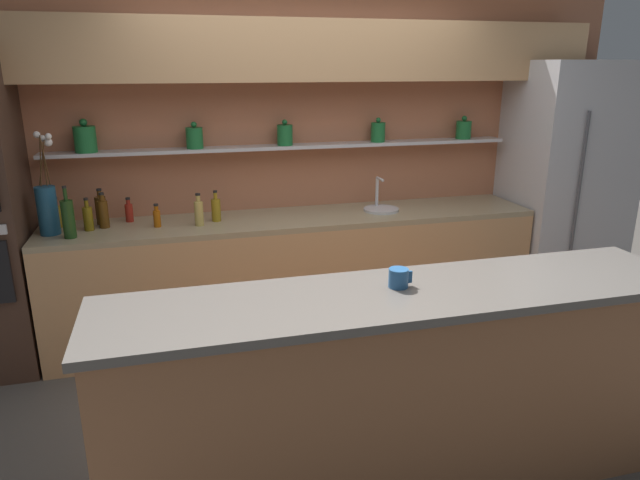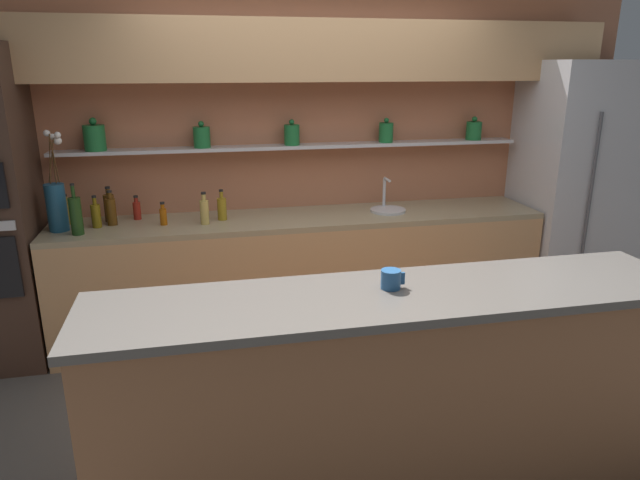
% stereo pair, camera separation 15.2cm
% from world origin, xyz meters
% --- Properties ---
extents(ground_plane, '(12.00, 12.00, 0.00)m').
position_xyz_m(ground_plane, '(0.00, 0.00, 0.00)').
color(ground_plane, '#4C4742').
extents(back_wall_unit, '(5.20, 0.44, 2.60)m').
position_xyz_m(back_wall_unit, '(-0.00, 1.53, 1.55)').
color(back_wall_unit, '#A86647').
rests_on(back_wall_unit, ground_plane).
extents(back_counter_unit, '(3.60, 0.62, 0.92)m').
position_xyz_m(back_counter_unit, '(-0.10, 1.24, 0.46)').
color(back_counter_unit, tan).
rests_on(back_counter_unit, ground_plane).
extents(island_counter, '(2.79, 0.61, 1.02)m').
position_xyz_m(island_counter, '(0.00, -0.54, 0.51)').
color(island_counter, '#99603D').
rests_on(island_counter, ground_plane).
extents(refrigerator, '(0.88, 0.73, 2.03)m').
position_xyz_m(refrigerator, '(2.16, 1.20, 1.02)').
color(refrigerator, '#B7B7BC').
rests_on(refrigerator, ground_plane).
extents(flower_vase, '(0.15, 0.14, 0.67)m').
position_xyz_m(flower_vase, '(-1.78, 1.22, 1.11)').
color(flower_vase, navy).
rests_on(flower_vase, back_counter_unit).
extents(sink_fixture, '(0.27, 0.27, 0.25)m').
position_xyz_m(sink_fixture, '(0.56, 1.25, 0.95)').
color(sink_fixture, '#B7B7BC').
rests_on(sink_fixture, back_counter_unit).
extents(bottle_wine_0, '(0.08, 0.08, 0.34)m').
position_xyz_m(bottle_wine_0, '(-1.64, 1.09, 1.05)').
color(bottle_wine_0, '#193814').
rests_on(bottle_wine_0, back_counter_unit).
extents(bottle_oil_1, '(0.06, 0.06, 0.22)m').
position_xyz_m(bottle_oil_1, '(-1.54, 1.25, 1.01)').
color(bottle_oil_1, brown).
rests_on(bottle_oil_1, back_counter_unit).
extents(bottle_oil_2, '(0.07, 0.07, 0.21)m').
position_xyz_m(bottle_oil_2, '(-1.76, 1.38, 1.00)').
color(bottle_oil_2, olive).
rests_on(bottle_oil_2, back_counter_unit).
extents(bottle_sauce_3, '(0.05, 0.05, 0.18)m').
position_xyz_m(bottle_sauce_3, '(-1.29, 1.41, 0.99)').
color(bottle_sauce_3, maroon).
rests_on(bottle_sauce_3, back_counter_unit).
extents(bottle_sauce_4, '(0.05, 0.05, 0.16)m').
position_xyz_m(bottle_sauce_4, '(-1.10, 1.21, 0.99)').
color(bottle_sauce_4, '#9E4C0A').
rests_on(bottle_sauce_4, back_counter_unit).
extents(bottle_spirit_5, '(0.08, 0.08, 0.25)m').
position_xyz_m(bottle_spirit_5, '(-1.47, 1.39, 1.02)').
color(bottle_spirit_5, '#4C2D0C').
rests_on(bottle_spirit_5, back_counter_unit).
extents(bottle_spirit_6, '(0.06, 0.06, 0.23)m').
position_xyz_m(bottle_spirit_6, '(-0.81, 1.18, 1.01)').
color(bottle_spirit_6, tan).
rests_on(bottle_spirit_6, back_counter_unit).
extents(bottle_spirit_7, '(0.07, 0.07, 0.25)m').
position_xyz_m(bottle_spirit_7, '(-1.45, 1.29, 1.02)').
color(bottle_spirit_7, '#4C2D0C').
rests_on(bottle_spirit_7, back_counter_unit).
extents(bottle_oil_8, '(0.07, 0.07, 0.22)m').
position_xyz_m(bottle_oil_8, '(-0.69, 1.27, 1.01)').
color(bottle_oil_8, olive).
rests_on(bottle_oil_8, back_counter_unit).
extents(coffee_mug, '(0.11, 0.09, 0.09)m').
position_xyz_m(coffee_mug, '(-0.01, -0.49, 1.06)').
color(coffee_mug, '#235184').
rests_on(coffee_mug, island_counter).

